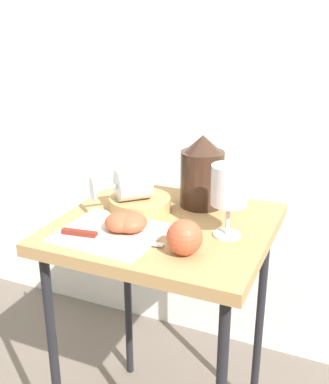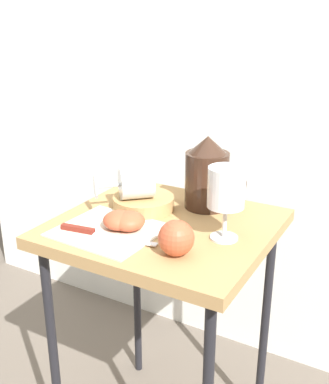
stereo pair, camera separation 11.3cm
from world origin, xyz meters
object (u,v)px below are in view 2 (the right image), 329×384
Objects in this scene: apple_half_left at (119,220)px; apple_half_right at (129,221)px; basket_tray at (144,203)px; wine_glass_upright at (226,191)px; knife at (94,232)px; pitcher at (207,179)px; table at (164,249)px; apple_whole at (176,238)px; wine_glass_tipped_near at (135,183)px.

apple_half_left and apple_half_right have the same top height.
basket_tray is 0.28m from wine_glass_upright.
apple_half_right reaches higher than knife.
apple_half_left is (-0.12, -0.23, -0.05)m from pitcher.
apple_whole reaches higher than table.
table is 0.15m from apple_half_left.
wine_glass_upright reaches higher than apple_half_right.
apple_whole is at bearing -116.00° from wine_glass_upright.
basket_tray is 0.66× the size of knife.
pitcher reaches higher than apple_half_left.
pitcher reaches higher than wine_glass_tipped_near.
table is 0.14m from apple_half_right.
apple_half_right is at bearing -161.09° from wine_glass_upright.
knife is at bearing -94.88° from basket_tray.
wine_glass_tipped_near is at bearing 89.09° from knife.
basket_tray is 0.19m from knife.
wine_glass_upright is 0.15m from apple_whole.
apple_half_right is (0.05, -0.11, -0.05)m from wine_glass_tipped_near.
knife is (-0.03, -0.05, -0.02)m from apple_half_left.
wine_glass_upright is at bearing -3.78° from table.
apple_half_left is 1.00× the size of apple_whole.
wine_glass_tipped_near is 2.00× the size of apple_half_right.
apple_whole is at bearing -52.05° from table.
apple_half_right is 1.00× the size of apple_whole.
wine_glass_upright is 1.09× the size of wine_glass_tipped_near.
wine_glass_tipped_near is at bearing 105.25° from apple_half_left.
table is 0.21m from pitcher.
apple_whole is (0.19, -0.18, 0.02)m from basket_tray.
wine_glass_tipped_near is 0.64× the size of knife.
pitcher is at bearing 66.92° from apple_half_right.
knife is (-0.06, -0.06, -0.02)m from apple_half_right.
wine_glass_upright is 2.18× the size of apple_half_right.
apple_half_right is at bearing -64.35° from wine_glass_tipped_near.
apple_whole is (0.06, -0.27, -0.04)m from pitcher.
apple_half_left is (-0.07, -0.09, 0.10)m from table.
apple_half_left is 0.02m from apple_half_right.
apple_whole reaches higher than apple_half_left.
basket_tray is at bearing 166.90° from wine_glass_upright.
table is 8.87× the size of apple_whole.
pitcher is 0.79× the size of knife.
knife is at bearing -126.33° from table.
pitcher is at bearing 71.95° from table.
knife is (-0.21, -0.01, -0.03)m from apple_whole.
wine_glass_upright is at bearing 18.91° from apple_half_right.
basket_tray is 0.14m from apple_half_left.
wine_glass_tipped_near is at bearing 171.53° from wine_glass_upright.
apple_whole is at bearing 3.52° from knife.
wine_glass_tipped_near is 0.19m from knife.
pitcher is 0.25m from apple_half_right.
pitcher is at bearing 63.12° from apple_half_left.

